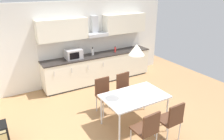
{
  "coord_description": "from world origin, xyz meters",
  "views": [
    {
      "loc": [
        -2.19,
        -3.61,
        2.97
      ],
      "look_at": [
        0.32,
        0.7,
        1.0
      ],
      "focal_mm": 35.0,
      "sensor_mm": 36.0,
      "label": 1
    }
  ],
  "objects_px": {
    "dining_table": "(135,97)",
    "pendant_lamp": "(137,50)",
    "bottle_red": "(115,50)",
    "chair_near_left": "(147,128)",
    "bottle_white": "(93,52)",
    "microwave": "(74,54)",
    "chair_near_right": "(172,118)",
    "chair_far_left": "(104,92)",
    "chair_far_right": "(125,87)"
  },
  "relations": [
    {
      "from": "dining_table",
      "to": "pendant_lamp",
      "type": "xyz_separation_m",
      "value": [
        -0.0,
        0.0,
        1.07
      ]
    },
    {
      "from": "bottle_red",
      "to": "chair_near_left",
      "type": "distance_m",
      "value": 3.6
    },
    {
      "from": "bottle_white",
      "to": "pendant_lamp",
      "type": "relative_size",
      "value": 0.78
    },
    {
      "from": "microwave",
      "to": "bottle_red",
      "type": "height_order",
      "value": "microwave"
    },
    {
      "from": "chair_near_right",
      "to": "chair_far_left",
      "type": "height_order",
      "value": "same"
    },
    {
      "from": "chair_near_left",
      "to": "chair_far_right",
      "type": "distance_m",
      "value": 1.75
    },
    {
      "from": "bottle_white",
      "to": "pendant_lamp",
      "type": "bearing_deg",
      "value": -95.37
    },
    {
      "from": "bottle_white",
      "to": "chair_near_right",
      "type": "distance_m",
      "value": 3.43
    },
    {
      "from": "bottle_red",
      "to": "chair_near_right",
      "type": "height_order",
      "value": "bottle_red"
    },
    {
      "from": "dining_table",
      "to": "chair_far_right",
      "type": "distance_m",
      "value": 0.89
    },
    {
      "from": "chair_near_right",
      "to": "dining_table",
      "type": "bearing_deg",
      "value": 110.53
    },
    {
      "from": "dining_table",
      "to": "chair_near_right",
      "type": "bearing_deg",
      "value": -69.47
    },
    {
      "from": "dining_table",
      "to": "bottle_red",
      "type": "bearing_deg",
      "value": 67.95
    },
    {
      "from": "microwave",
      "to": "chair_far_left",
      "type": "height_order",
      "value": "microwave"
    },
    {
      "from": "chair_near_right",
      "to": "chair_far_right",
      "type": "bearing_deg",
      "value": 90.27
    },
    {
      "from": "chair_near_left",
      "to": "chair_near_right",
      "type": "bearing_deg",
      "value": -0.01
    },
    {
      "from": "microwave",
      "to": "pendant_lamp",
      "type": "height_order",
      "value": "pendant_lamp"
    },
    {
      "from": "bottle_red",
      "to": "dining_table",
      "type": "bearing_deg",
      "value": -112.05
    },
    {
      "from": "bottle_red",
      "to": "dining_table",
      "type": "xyz_separation_m",
      "value": [
        -1.01,
        -2.5,
        -0.3
      ]
    },
    {
      "from": "chair_near_left",
      "to": "pendant_lamp",
      "type": "distance_m",
      "value": 1.51
    },
    {
      "from": "chair_near_right",
      "to": "chair_near_left",
      "type": "bearing_deg",
      "value": 179.99
    },
    {
      "from": "pendant_lamp",
      "to": "chair_near_left",
      "type": "bearing_deg",
      "value": -110.15
    },
    {
      "from": "chair_far_right",
      "to": "microwave",
      "type": "bearing_deg",
      "value": 111.95
    },
    {
      "from": "chair_near_left",
      "to": "dining_table",
      "type": "bearing_deg",
      "value": 69.85
    },
    {
      "from": "chair_far_left",
      "to": "chair_far_right",
      "type": "distance_m",
      "value": 0.61
    },
    {
      "from": "bottle_red",
      "to": "dining_table",
      "type": "height_order",
      "value": "bottle_red"
    },
    {
      "from": "pendant_lamp",
      "to": "bottle_red",
      "type": "bearing_deg",
      "value": 67.95
    },
    {
      "from": "dining_table",
      "to": "chair_far_left",
      "type": "bearing_deg",
      "value": 110.49
    },
    {
      "from": "chair_near_right",
      "to": "chair_far_right",
      "type": "relative_size",
      "value": 1.0
    },
    {
      "from": "microwave",
      "to": "chair_near_left",
      "type": "xyz_separation_m",
      "value": [
        0.09,
        -3.36,
        -0.51
      ]
    },
    {
      "from": "microwave",
      "to": "chair_far_left",
      "type": "bearing_deg",
      "value": -87.11
    },
    {
      "from": "bottle_white",
      "to": "chair_far_left",
      "type": "xyz_separation_m",
      "value": [
        -0.55,
        -1.76,
        -0.48
      ]
    },
    {
      "from": "bottle_white",
      "to": "pendant_lamp",
      "type": "xyz_separation_m",
      "value": [
        -0.24,
        -2.58,
        0.75
      ]
    },
    {
      "from": "bottle_red",
      "to": "bottle_white",
      "type": "bearing_deg",
      "value": 174.29
    },
    {
      "from": "pendant_lamp",
      "to": "chair_far_left",
      "type": "bearing_deg",
      "value": 110.49
    },
    {
      "from": "bottle_white",
      "to": "bottle_red",
      "type": "height_order",
      "value": "bottle_white"
    },
    {
      "from": "bottle_red",
      "to": "pendant_lamp",
      "type": "distance_m",
      "value": 2.8
    },
    {
      "from": "bottle_white",
      "to": "bottle_red",
      "type": "xyz_separation_m",
      "value": [
        0.77,
        -0.08,
        -0.02
      ]
    },
    {
      "from": "bottle_red",
      "to": "chair_far_left",
      "type": "xyz_separation_m",
      "value": [
        -1.32,
        -1.68,
        -0.46
      ]
    },
    {
      "from": "bottle_red",
      "to": "chair_far_left",
      "type": "relative_size",
      "value": 0.23
    },
    {
      "from": "pendant_lamp",
      "to": "bottle_white",
      "type": "bearing_deg",
      "value": 84.63
    },
    {
      "from": "dining_table",
      "to": "pendant_lamp",
      "type": "height_order",
      "value": "pendant_lamp"
    },
    {
      "from": "microwave",
      "to": "bottle_white",
      "type": "relative_size",
      "value": 1.92
    },
    {
      "from": "microwave",
      "to": "chair_far_left",
      "type": "xyz_separation_m",
      "value": [
        0.09,
        -1.72,
        -0.51
      ]
    },
    {
      "from": "chair_near_right",
      "to": "chair_far_left",
      "type": "bearing_deg",
      "value": 110.51
    },
    {
      "from": "chair_far_right",
      "to": "chair_near_right",
      "type": "bearing_deg",
      "value": -89.73
    },
    {
      "from": "chair_far_right",
      "to": "bottle_red",
      "type": "bearing_deg",
      "value": 66.99
    },
    {
      "from": "chair_far_left",
      "to": "chair_near_right",
      "type": "bearing_deg",
      "value": -69.49
    },
    {
      "from": "chair_near_left",
      "to": "chair_far_left",
      "type": "distance_m",
      "value": 1.64
    },
    {
      "from": "microwave",
      "to": "chair_far_right",
      "type": "height_order",
      "value": "microwave"
    }
  ]
}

